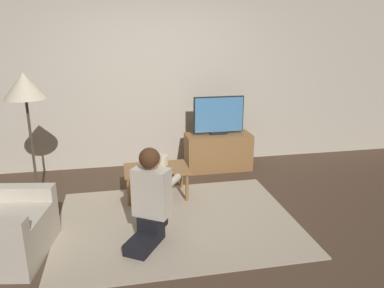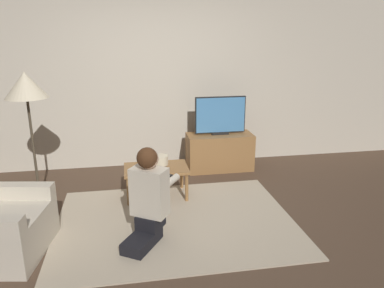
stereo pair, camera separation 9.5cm
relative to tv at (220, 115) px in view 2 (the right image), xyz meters
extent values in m
plane|color=brown|center=(-0.86, -1.51, -0.81)|extent=(10.00, 10.00, 0.00)
cube|color=beige|center=(-0.86, 0.42, 0.49)|extent=(10.00, 0.06, 2.60)
cube|color=#BCAD93|center=(-0.86, -1.51, -0.81)|extent=(2.51, 1.90, 0.02)
cube|color=olive|center=(0.00, 0.00, -0.55)|extent=(0.95, 0.42, 0.53)
cube|color=black|center=(0.00, 0.00, -0.26)|extent=(0.25, 0.08, 0.04)
cube|color=black|center=(0.00, 0.00, 0.01)|extent=(0.74, 0.03, 0.53)
cube|color=#4C8CC6|center=(0.00, 0.00, 0.01)|extent=(0.71, 0.04, 0.50)
cube|color=olive|center=(-1.00, -0.83, -0.44)|extent=(0.76, 0.48, 0.04)
cylinder|color=olive|center=(-1.34, -1.03, -0.64)|extent=(0.04, 0.04, 0.36)
cylinder|color=olive|center=(-0.66, -1.03, -0.64)|extent=(0.04, 0.04, 0.36)
cylinder|color=olive|center=(-1.34, -0.63, -0.64)|extent=(0.04, 0.04, 0.36)
cylinder|color=olive|center=(-0.66, -0.63, -0.64)|extent=(0.04, 0.04, 0.36)
cylinder|color=#4C4233|center=(-2.39, -0.74, -0.80)|extent=(0.28, 0.28, 0.03)
cylinder|color=#4C4233|center=(-2.39, -0.74, -0.05)|extent=(0.03, 0.03, 1.48)
cone|color=beige|center=(-2.39, -0.74, 0.59)|extent=(0.46, 0.46, 0.29)
cube|color=beige|center=(-2.47, -1.47, -0.54)|extent=(0.84, 0.28, 0.54)
cube|color=black|center=(-1.23, -1.93, -0.74)|extent=(0.42, 0.49, 0.11)
cube|color=black|center=(-1.14, -1.79, -0.62)|extent=(0.31, 0.32, 0.14)
cube|color=beige|center=(-1.14, -1.79, -0.31)|extent=(0.39, 0.35, 0.47)
sphere|color=#DBAD8E|center=(-1.14, -1.79, 0.02)|extent=(0.19, 0.19, 0.19)
sphere|color=#4C2D19|center=(-1.15, -1.81, 0.04)|extent=(0.20, 0.20, 0.20)
cube|color=black|center=(-0.94, -1.48, -0.29)|extent=(0.13, 0.11, 0.04)
cylinder|color=beige|center=(-0.92, -1.63, -0.29)|extent=(0.22, 0.29, 0.07)
cylinder|color=beige|center=(-1.09, -1.52, -0.29)|extent=(0.22, 0.29, 0.07)
cylinder|color=#4C3823|center=(-0.95, -0.91, -0.39)|extent=(0.10, 0.10, 0.06)
cylinder|color=beige|center=(-0.95, -0.91, -0.31)|extent=(0.18, 0.18, 0.11)
camera|label=1|loc=(-1.40, -5.07, 1.16)|focal=35.00mm
camera|label=2|loc=(-1.31, -5.09, 1.16)|focal=35.00mm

